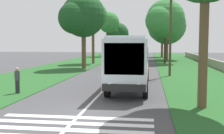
{
  "coord_description": "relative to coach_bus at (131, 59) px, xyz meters",
  "views": [
    {
      "loc": [
        -12.81,
        -3.19,
        3.36
      ],
      "look_at": [
        6.97,
        -0.54,
        1.6
      ],
      "focal_mm": 45.32,
      "sensor_mm": 36.0,
      "label": 1
    }
  ],
  "objects": [
    {
      "name": "ground",
      "position": [
        -8.0,
        1.8,
        -2.15
      ],
      "size": [
        160.0,
        160.0,
        0.0
      ],
      "primitive_type": "plane",
      "color": "#424244"
    },
    {
      "name": "grass_verge_left",
      "position": [
        7.0,
        10.0,
        -2.13
      ],
      "size": [
        120.0,
        8.0,
        0.04
      ],
      "primitive_type": "cube",
      "color": "#235623",
      "rests_on": "ground"
    },
    {
      "name": "grass_verge_right",
      "position": [
        7.0,
        -6.4,
        -2.13
      ],
      "size": [
        120.0,
        8.0,
        0.04
      ],
      "primitive_type": "cube",
      "color": "#235623",
      "rests_on": "ground"
    },
    {
      "name": "centre_line",
      "position": [
        7.0,
        1.8,
        -2.14
      ],
      "size": [
        110.0,
        0.16,
        0.01
      ],
      "primitive_type": "cube",
      "color": "silver",
      "rests_on": "ground"
    },
    {
      "name": "coach_bus",
      "position": [
        0.0,
        0.0,
        0.0
      ],
      "size": [
        11.16,
        2.62,
        3.73
      ],
      "color": "silver",
      "rests_on": "ground"
    },
    {
      "name": "zebra_crossing",
      "position": [
        -10.99,
        1.8,
        -2.14
      ],
      "size": [
        4.95,
        6.8,
        0.01
      ],
      "color": "silver",
      "rests_on": "ground"
    },
    {
      "name": "trailing_car_0",
      "position": [
        20.26,
        3.82,
        -1.48
      ],
      "size": [
        4.3,
        1.78,
        1.43
      ],
      "color": "gold",
      "rests_on": "ground"
    },
    {
      "name": "trailing_car_1",
      "position": [
        30.14,
        3.58,
        -1.48
      ],
      "size": [
        4.3,
        1.78,
        1.43
      ],
      "color": "black",
      "rests_on": "ground"
    },
    {
      "name": "trailing_car_2",
      "position": [
        35.85,
        3.36,
        -1.48
      ],
      "size": [
        4.3,
        1.78,
        1.43
      ],
      "color": "gold",
      "rests_on": "ground"
    },
    {
      "name": "trailing_car_3",
      "position": [
        43.63,
        3.61,
        -1.48
      ],
      "size": [
        4.3,
        1.78,
        1.43
      ],
      "color": "#145933",
      "rests_on": "ground"
    },
    {
      "name": "roadside_tree_left_0",
      "position": [
        52.28,
        7.05,
        3.25
      ],
      "size": [
        7.07,
        5.7,
        8.32
      ],
      "color": "#3D2D1E",
      "rests_on": "grass_verge_left"
    },
    {
      "name": "roadside_tree_left_1",
      "position": [
        44.46,
        8.21,
        5.61
      ],
      "size": [
        5.6,
        4.9,
        10.32
      ],
      "color": "#3D2D1E",
      "rests_on": "grass_verge_left"
    },
    {
      "name": "roadside_tree_left_2",
      "position": [
        22.4,
        7.48,
        5.12
      ],
      "size": [
        5.45,
        4.5,
        9.63
      ],
      "color": "brown",
      "rests_on": "grass_verge_left"
    },
    {
      "name": "roadside_tree_left_3",
      "position": [
        13.87,
        7.0,
        4.34
      ],
      "size": [
        6.82,
        5.47,
        9.35
      ],
      "color": "brown",
      "rests_on": "grass_verge_left"
    },
    {
      "name": "roadside_tree_right_0",
      "position": [
        24.31,
        -3.54,
        4.68
      ],
      "size": [
        7.3,
        6.12,
        9.96
      ],
      "color": "#3D2D1E",
      "rests_on": "grass_verge_right"
    },
    {
      "name": "roadside_tree_right_2",
      "position": [
        43.22,
        -3.96,
        3.63
      ],
      "size": [
        5.5,
        4.47,
        8.12
      ],
      "color": "#4C3826",
      "rests_on": "grass_verge_right"
    },
    {
      "name": "roadside_tree_right_3",
      "position": [
        32.82,
        -4.28,
        4.07
      ],
      "size": [
        8.64,
        7.02,
        9.89
      ],
      "color": "brown",
      "rests_on": "grass_verge_right"
    },
    {
      "name": "utility_pole",
      "position": [
        7.41,
        -3.36,
        2.06
      ],
      "size": [
        0.24,
        1.4,
        8.05
      ],
      "color": "#473828",
      "rests_on": "grass_verge_right"
    },
    {
      "name": "pedestrian",
      "position": [
        -3.6,
        7.13,
        -1.24
      ],
      "size": [
        0.34,
        0.34,
        1.69
      ],
      "color": "#26262D",
      "rests_on": "grass_verge_left"
    }
  ]
}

